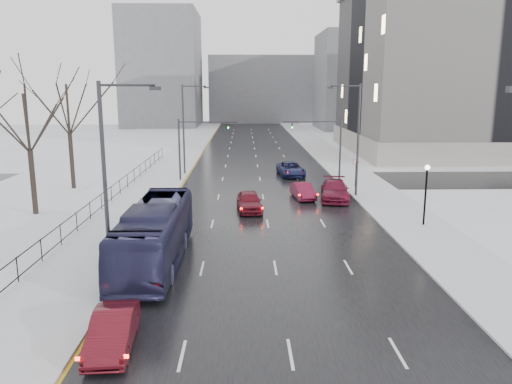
{
  "coord_description": "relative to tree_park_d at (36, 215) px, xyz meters",
  "views": [
    {
      "loc": [
        -1.68,
        -3.75,
        9.71
      ],
      "look_at": [
        -0.86,
        30.42,
        2.5
      ],
      "focal_mm": 35.0,
      "sensor_mm": 36.0,
      "label": 1
    }
  ],
  "objects": [
    {
      "name": "civic_building",
      "position": [
        52.8,
        38.0,
        11.21
      ],
      "size": [
        41.0,
        31.0,
        24.8
      ],
      "color": "gray",
      "rests_on": "ground"
    },
    {
      "name": "sedan_right_far",
      "position": [
        24.03,
        4.7,
        0.88
      ],
      "size": [
        3.12,
        6.07,
        1.68
      ],
      "primitive_type": "imported",
      "rotation": [
        0.0,
        0.0,
        -0.14
      ],
      "color": "maroon",
      "rests_on": "road"
    },
    {
      "name": "sedan_left_near",
      "position": [
        11.16,
        -20.4,
        0.75
      ],
      "size": [
        1.81,
        4.4,
        1.42
      ],
      "primitive_type": "imported",
      "rotation": [
        0.0,
        0.0,
        0.07
      ],
      "color": "#530E18",
      "rests_on": "road"
    },
    {
      "name": "bldg_far_left",
      "position": [
        -4.2,
        91.0,
        14.0
      ],
      "size": [
        18.0,
        22.0,
        28.0
      ],
      "primitive_type": "cube",
      "color": "slate",
      "rests_on": "ground"
    },
    {
      "name": "bus",
      "position": [
        11.15,
        -11.03,
        1.72
      ],
      "size": [
        2.9,
        12.11,
        3.37
      ],
      "primitive_type": "imported",
      "rotation": [
        0.0,
        0.0,
        -0.01
      ],
      "color": "#242446",
      "rests_on": "road"
    },
    {
      "name": "mast_signal_left",
      "position": [
        10.47,
        14.0,
        4.11
      ],
      "size": [
        6.1,
        0.33,
        6.5
      ],
      "color": "#2D2D33",
      "rests_on": "ground"
    },
    {
      "name": "bldg_far_center",
      "position": [
        21.8,
        106.0,
        9.0
      ],
      "size": [
        30.0,
        18.0,
        18.0
      ],
      "primitive_type": "cube",
      "color": "slate",
      "rests_on": "ground"
    },
    {
      "name": "park_strip",
      "position": [
        -2.2,
        26.0,
        0.06
      ],
      "size": [
        14.0,
        150.0,
        0.12
      ],
      "primitive_type": "cube",
      "color": "white",
      "rests_on": "ground"
    },
    {
      "name": "tree_park_d",
      "position": [
        0.0,
        0.0,
        0.0
      ],
      "size": [
        8.75,
        8.75,
        12.5
      ],
      "primitive_type": null,
      "color": "black",
      "rests_on": "ground"
    },
    {
      "name": "no_uturn_sign",
      "position": [
        27.0,
        10.0,
        2.3
      ],
      "size": [
        0.6,
        0.06,
        2.7
      ],
      "color": "#2D2D33",
      "rests_on": "sidewalk_right"
    },
    {
      "name": "sidewalk_right",
      "position": [
        28.3,
        26.0,
        0.08
      ],
      "size": [
        5.0,
        150.0,
        0.16
      ],
      "primitive_type": "cube",
      "color": "silver",
      "rests_on": "ground"
    },
    {
      "name": "tree_park_e",
      "position": [
        -0.4,
        10.0,
        0.0
      ],
      "size": [
        9.45,
        9.45,
        13.5
      ],
      "primitive_type": null,
      "color": "black",
      "rests_on": "ground"
    },
    {
      "name": "lamppost_r_mid",
      "position": [
        28.8,
        -4.0,
        2.94
      ],
      "size": [
        0.36,
        0.36,
        4.28
      ],
      "color": "black",
      "rests_on": "sidewalk_right"
    },
    {
      "name": "sidewalk_left",
      "position": [
        7.3,
        26.0,
        0.08
      ],
      "size": [
        5.0,
        150.0,
        0.16
      ],
      "primitive_type": "cube",
      "color": "silver",
      "rests_on": "ground"
    },
    {
      "name": "iron_fence",
      "position": [
        4.8,
        -4.0,
        0.91
      ],
      "size": [
        0.06,
        70.0,
        1.3
      ],
      "color": "black",
      "rests_on": "sidewalk_left"
    },
    {
      "name": "road",
      "position": [
        17.8,
        26.0,
        0.02
      ],
      "size": [
        16.0,
        150.0,
        0.04
      ],
      "primitive_type": "cube",
      "color": "black",
      "rests_on": "ground"
    },
    {
      "name": "streetlight_l_far",
      "position": [
        9.63,
        18.0,
        5.62
      ],
      "size": [
        2.95,
        0.25,
        10.0
      ],
      "color": "#2D2D33",
      "rests_on": "ground"
    },
    {
      "name": "streetlight_r_mid",
      "position": [
        25.97,
        6.0,
        5.62
      ],
      "size": [
        2.95,
        0.25,
        10.0
      ],
      "color": "#2D2D33",
      "rests_on": "ground"
    },
    {
      "name": "mast_signal_right",
      "position": [
        25.13,
        14.0,
        4.11
      ],
      "size": [
        6.1,
        0.33,
        6.5
      ],
      "color": "#2D2D33",
      "rests_on": "ground"
    },
    {
      "name": "sedan_center_near",
      "position": [
        16.51,
        0.79,
        0.83
      ],
      "size": [
        2.23,
        4.77,
        1.58
      ],
      "primitive_type": "imported",
      "rotation": [
        0.0,
        0.0,
        0.08
      ],
      "color": "maroon",
      "rests_on": "road"
    },
    {
      "name": "sedan_right_near",
      "position": [
        21.3,
        5.2,
        0.73
      ],
      "size": [
        2.03,
        4.36,
        1.38
      ],
      "primitive_type": "imported",
      "rotation": [
        0.0,
        0.0,
        0.14
      ],
      "color": "maroon",
      "rests_on": "road"
    },
    {
      "name": "streetlight_l_near",
      "position": [
        9.63,
        -14.0,
        5.62
      ],
      "size": [
        2.95,
        0.25,
        10.0
      ],
      "color": "#2D2D33",
      "rests_on": "ground"
    },
    {
      "name": "cross_road",
      "position": [
        17.8,
        14.0,
        0.02
      ],
      "size": [
        130.0,
        10.0,
        0.04
      ],
      "primitive_type": "cube",
      "color": "black",
      "rests_on": "ground"
    },
    {
      "name": "bldg_far_right",
      "position": [
        45.8,
        81.0,
        11.0
      ],
      "size": [
        24.0,
        20.0,
        22.0
      ],
      "primitive_type": "cube",
      "color": "slate",
      "rests_on": "ground"
    },
    {
      "name": "sedan_right_cross",
      "position": [
        21.3,
        16.6,
        0.81
      ],
      "size": [
        3.09,
        5.74,
        1.53
      ],
      "primitive_type": "imported",
      "rotation": [
        0.0,
        0.0,
        0.1
      ],
      "color": "#191D4C",
      "rests_on": "road"
    }
  ]
}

